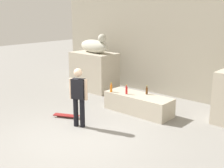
{
  "coord_description": "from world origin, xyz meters",
  "views": [
    {
      "loc": [
        5.2,
        -4.55,
        3.19
      ],
      "look_at": [
        -0.23,
        1.65,
        1.1
      ],
      "focal_mm": 46.78,
      "sensor_mm": 36.0,
      "label": 1
    }
  ],
  "objects_px": {
    "skateboard": "(66,115)",
    "bottle_brown": "(147,91)",
    "skater": "(79,95)",
    "statue_reclining_left": "(94,46)",
    "bottle_orange": "(111,88)",
    "bottle_red": "(126,90)"
  },
  "relations": [
    {
      "from": "statue_reclining_left",
      "to": "skater",
      "type": "height_order",
      "value": "statue_reclining_left"
    },
    {
      "from": "skateboard",
      "to": "bottle_orange",
      "type": "bearing_deg",
      "value": 45.72
    },
    {
      "from": "skateboard",
      "to": "bottle_orange",
      "type": "xyz_separation_m",
      "value": [
        0.51,
        1.51,
        0.65
      ]
    },
    {
      "from": "skater",
      "to": "bottle_red",
      "type": "bearing_deg",
      "value": 61.7
    },
    {
      "from": "statue_reclining_left",
      "to": "bottle_orange",
      "type": "height_order",
      "value": "statue_reclining_left"
    },
    {
      "from": "skateboard",
      "to": "skater",
      "type": "bearing_deg",
      "value": -40.05
    },
    {
      "from": "bottle_orange",
      "to": "bottle_red",
      "type": "distance_m",
      "value": 0.55
    },
    {
      "from": "skater",
      "to": "bottle_brown",
      "type": "height_order",
      "value": "skater"
    },
    {
      "from": "statue_reclining_left",
      "to": "bottle_brown",
      "type": "relative_size",
      "value": 5.96
    },
    {
      "from": "statue_reclining_left",
      "to": "skateboard",
      "type": "height_order",
      "value": "statue_reclining_left"
    },
    {
      "from": "statue_reclining_left",
      "to": "skater",
      "type": "relative_size",
      "value": 1.0
    },
    {
      "from": "bottle_brown",
      "to": "skateboard",
      "type": "bearing_deg",
      "value": -126.77
    },
    {
      "from": "skateboard",
      "to": "bottle_brown",
      "type": "xyz_separation_m",
      "value": [
        1.54,
        2.06,
        0.64
      ]
    },
    {
      "from": "statue_reclining_left",
      "to": "bottle_brown",
      "type": "xyz_separation_m",
      "value": [
        3.16,
        -0.86,
        -1.11
      ]
    },
    {
      "from": "statue_reclining_left",
      "to": "bottle_red",
      "type": "bearing_deg",
      "value": -15.9
    },
    {
      "from": "bottle_orange",
      "to": "bottle_brown",
      "type": "bearing_deg",
      "value": 27.99
    },
    {
      "from": "bottle_brown",
      "to": "bottle_orange",
      "type": "bearing_deg",
      "value": -152.01
    },
    {
      "from": "bottle_brown",
      "to": "bottle_orange",
      "type": "relative_size",
      "value": 0.91
    },
    {
      "from": "skateboard",
      "to": "bottle_orange",
      "type": "distance_m",
      "value": 1.72
    },
    {
      "from": "skater",
      "to": "bottle_brown",
      "type": "relative_size",
      "value": 5.96
    },
    {
      "from": "skateboard",
      "to": "bottle_red",
      "type": "height_order",
      "value": "bottle_red"
    },
    {
      "from": "skateboard",
      "to": "bottle_brown",
      "type": "relative_size",
      "value": 2.88
    }
  ]
}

